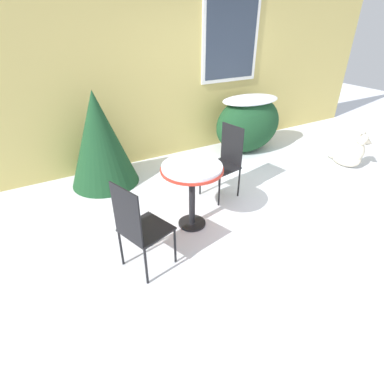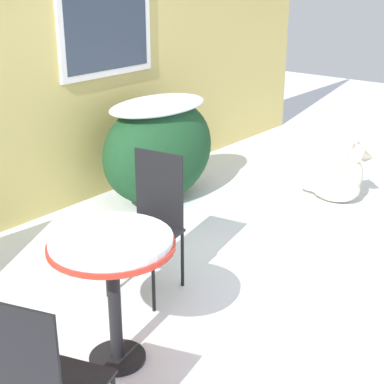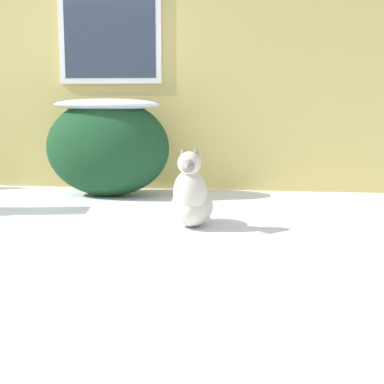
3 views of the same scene
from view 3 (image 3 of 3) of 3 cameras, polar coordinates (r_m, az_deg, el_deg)
name	(u,v)px [view 3 (image 3 of 3)]	position (r m, az deg, el deg)	size (l,w,h in m)	color
house_wall	(58,40)	(6.94, -12.90, 14.19)	(8.00, 0.10, 3.29)	tan
shrub_left	(107,144)	(6.15, -8.21, 4.59)	(1.29, 0.77, 1.01)	#194223
dog	(191,199)	(4.63, -0.07, -0.73)	(0.34, 0.72, 0.63)	beige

